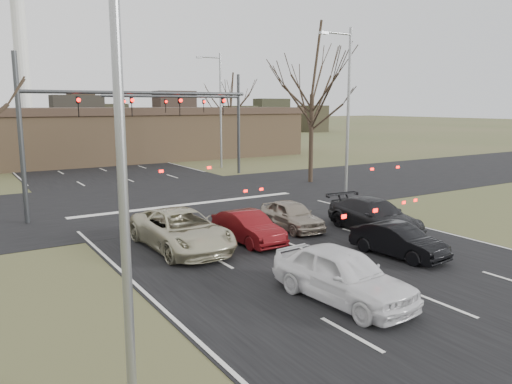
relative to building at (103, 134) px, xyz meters
The scene contains 17 objects.
ground 38.15m from the building, 93.01° to the right, with size 360.00×360.00×0.00m, color #47512B.
road_main 22.25m from the building, 95.19° to the left, with size 14.00×300.00×0.02m, color black.
road_cross 23.24m from the building, 94.97° to the right, with size 200.00×14.00×0.02m, color black.
building is the anchor object (origin of this frame).
mast_arm_near 26.14m from the building, 106.13° to the right, with size 12.12×0.24×8.00m.
mast_arm_far 15.75m from the building, 74.42° to the right, with size 11.12×0.24×8.00m.
streetlight_left 43.47m from the building, 104.45° to the right, with size 2.34×0.25×10.00m.
streetlight_right_near 28.97m from the building, 76.31° to the right, with size 2.34×0.25×10.00m.
streetlight_right_far 13.53m from the building, 56.35° to the right, with size 2.34×0.25×10.00m.
tree_right_near 24.57m from the building, 67.75° to the right, with size 6.90×6.90×11.50m.
tree_right_far 14.01m from the building, 12.99° to the right, with size 5.40×5.40×9.00m.
car_silver_suv 33.50m from the building, 100.33° to the right, with size 2.56×5.55×1.54m, color #BDB899.
car_white_sedan 40.48m from the building, 95.97° to the right, with size 1.86×4.63×1.58m, color white.
car_black_hatch 38.16m from the building, 89.33° to the right, with size 1.30×3.72×1.23m, color black.
car_charcoal_sedan 35.13m from the building, 86.12° to the right, with size 2.05×5.04×1.46m, color black.
car_red_ahead 33.69m from the building, 95.62° to the right, with size 1.35×3.87×1.28m, color #5B0D10.
car_silver_ahead 32.67m from the building, 90.78° to the right, with size 1.53×3.81×1.30m, color gray.
Camera 1 is at (-11.58, -12.48, 5.60)m, focal length 35.00 mm.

